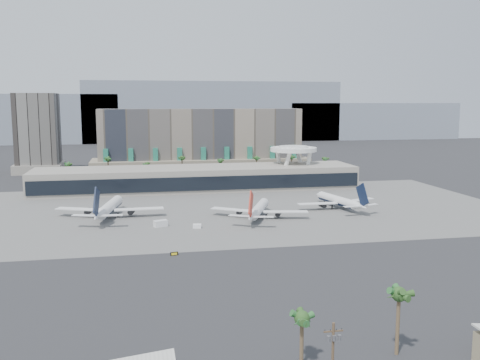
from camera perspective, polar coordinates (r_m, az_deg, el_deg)
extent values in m
plane|color=#232326|center=(180.44, -0.55, -6.56)|extent=(900.00, 900.00, 0.00)
cube|color=#5B5B59|center=(233.32, -3.02, -3.14)|extent=(260.00, 130.00, 0.06)
cube|color=gray|center=(658.64, -24.20, 5.96)|extent=(260.00, 60.00, 55.00)
cube|color=gray|center=(648.09, -2.94, 7.32)|extent=(300.00, 60.00, 70.00)
cube|color=gray|center=(705.09, 13.47, 6.16)|extent=(220.00, 60.00, 45.00)
cube|color=gray|center=(349.89, -4.18, 4.15)|extent=(130.00, 22.00, 42.00)
cube|color=tan|center=(349.44, -4.12, 1.51)|extent=(140.00, 30.00, 10.00)
cube|color=#237960|center=(337.04, -14.10, 1.71)|extent=(3.00, 2.00, 18.00)
cube|color=#237960|center=(336.56, -11.54, 1.79)|extent=(3.00, 2.00, 18.00)
cube|color=#237960|center=(336.75, -8.99, 1.86)|extent=(3.00, 2.00, 18.00)
cube|color=#237960|center=(337.60, -6.45, 1.92)|extent=(3.00, 2.00, 18.00)
cube|color=#237960|center=(339.12, -3.92, 1.98)|extent=(3.00, 2.00, 18.00)
cube|color=#237960|center=(341.29, -1.42, 2.04)|extent=(3.00, 2.00, 18.00)
cube|color=#237960|center=(344.10, 1.05, 2.09)|extent=(3.00, 2.00, 18.00)
cube|color=#237960|center=(347.54, 3.47, 2.14)|extent=(3.00, 2.00, 18.00)
cube|color=#237960|center=(351.59, 5.84, 2.19)|extent=(3.00, 2.00, 18.00)
cube|color=black|center=(377.36, -20.76, 4.70)|extent=(26.00, 26.00, 52.00)
cube|color=gray|center=(379.30, -20.58, 1.23)|extent=(30.00, 30.00, 6.00)
cube|color=gray|center=(286.11, -4.57, 0.19)|extent=(170.00, 32.00, 12.00)
cube|color=black|center=(270.26, -4.18, -0.39)|extent=(168.00, 0.60, 7.00)
cube|color=black|center=(285.18, -4.59, 1.63)|extent=(170.00, 12.00, 2.50)
cylinder|color=white|center=(310.25, 6.49, 1.73)|extent=(6.98, 6.99, 21.89)
cylinder|color=white|center=(306.67, 4.22, 1.68)|extent=(6.98, 6.99, 21.89)
cylinder|color=white|center=(294.50, 4.87, 1.40)|extent=(6.98, 6.99, 21.89)
cylinder|color=white|center=(298.22, 7.22, 1.45)|extent=(6.98, 6.99, 21.89)
cylinder|color=white|center=(301.42, 5.72, 3.27)|extent=(26.00, 26.00, 2.20)
cylinder|color=white|center=(301.31, 5.73, 3.52)|extent=(16.00, 16.00, 1.20)
cylinder|color=brown|center=(321.31, -17.80, 0.71)|extent=(0.70, 0.70, 12.00)
sphere|color=#2D5321|center=(320.64, -17.85, 1.72)|extent=(2.80, 2.80, 2.80)
cylinder|color=brown|center=(319.44, -13.88, 0.83)|extent=(0.70, 0.70, 12.00)
sphere|color=#2D5321|center=(318.77, -13.92, 1.84)|extent=(2.80, 2.80, 2.80)
cylinder|color=brown|center=(319.08, -9.93, 0.94)|extent=(0.70, 0.70, 12.00)
sphere|color=#2D5321|center=(318.41, -9.96, 1.95)|extent=(2.80, 2.80, 2.80)
cylinder|color=brown|center=(320.14, -6.17, 1.04)|extent=(0.70, 0.70, 12.00)
sphere|color=#2D5321|center=(319.48, -6.19, 2.05)|extent=(2.80, 2.80, 2.80)
cylinder|color=brown|center=(322.88, -2.10, 1.14)|extent=(0.70, 0.70, 12.00)
sphere|color=#2D5321|center=(322.22, -2.11, 2.15)|extent=(2.80, 2.80, 2.80)
cylinder|color=brown|center=(326.99, 1.71, 1.23)|extent=(0.70, 0.70, 12.00)
sphere|color=#2D5321|center=(326.34, 1.71, 2.23)|extent=(2.80, 2.80, 2.80)
cylinder|color=brown|center=(332.51, 5.41, 1.32)|extent=(0.70, 0.70, 12.00)
sphere|color=#2D5321|center=(331.87, 5.42, 2.30)|extent=(2.80, 2.80, 2.80)
cylinder|color=brown|center=(339.72, 9.13, 1.40)|extent=(0.70, 0.70, 12.00)
sphere|color=#2D5321|center=(339.09, 9.15, 2.36)|extent=(2.80, 2.80, 2.80)
cylinder|color=#4C3826|center=(90.61, 9.85, -18.27)|extent=(0.44, 0.44, 12.00)
cube|color=#4C3826|center=(88.65, 9.93, -15.61)|extent=(3.20, 0.22, 0.22)
cylinder|color=slate|center=(88.47, 9.43, -16.36)|extent=(0.56, 0.56, 0.90)
cylinder|color=slate|center=(88.77, 10.00, -16.28)|extent=(0.56, 0.56, 0.90)
cylinder|color=slate|center=(89.07, 10.56, -16.21)|extent=(0.56, 0.56, 0.90)
cylinder|color=black|center=(88.09, 9.05, -15.57)|extent=(0.12, 0.12, 0.30)
cylinder|color=black|center=(89.03, 10.81, -15.35)|extent=(0.12, 0.12, 0.30)
cylinder|color=white|center=(224.50, -13.70, -2.81)|extent=(9.64, 30.13, 4.37)
cylinder|color=black|center=(224.53, -13.70, -2.85)|extent=(9.45, 29.53, 4.29)
cone|color=white|center=(240.90, -12.80, -2.03)|extent=(5.18, 5.62, 4.37)
cone|color=white|center=(206.07, -14.90, -3.75)|extent=(6.06, 10.46, 4.37)
cube|color=white|center=(226.59, -16.73, -2.99)|extent=(19.87, 11.52, 0.38)
cube|color=white|center=(221.18, -10.72, -3.05)|extent=(19.80, 4.95, 0.38)
cylinder|color=black|center=(226.44, -15.88, -3.25)|extent=(3.15, 4.73, 2.41)
cylinder|color=black|center=(222.52, -11.52, -3.29)|extent=(3.15, 4.73, 2.41)
cube|color=black|center=(203.42, -15.07, -2.28)|extent=(2.31, 9.87, 11.51)
cube|color=white|center=(206.18, -16.30, -3.64)|extent=(9.06, 5.03, 0.27)
cube|color=white|center=(203.77, -13.63, -3.68)|extent=(8.84, 2.76, 0.27)
cylinder|color=black|center=(236.22, -13.05, -2.99)|extent=(0.55, 0.55, 1.75)
cylinder|color=black|center=(224.87, -14.61, -3.62)|extent=(0.77, 0.77, 1.75)
cylinder|color=black|center=(223.30, -12.86, -3.64)|extent=(0.77, 0.77, 1.75)
cylinder|color=white|center=(216.58, 2.04, -3.08)|extent=(13.91, 26.46, 3.96)
cylinder|color=black|center=(216.61, 2.04, -3.12)|extent=(13.63, 25.93, 3.88)
cone|color=white|center=(231.58, 2.66, -2.33)|extent=(5.35, 5.62, 3.96)
cone|color=white|center=(199.68, 1.23, -3.97)|extent=(7.04, 9.74, 3.96)
cube|color=white|center=(217.72, -0.83, -3.17)|extent=(16.93, 13.31, 0.35)
cube|color=white|center=(214.30, 4.87, -3.39)|extent=(18.23, 7.09, 0.35)
cylinder|color=black|center=(217.80, -0.04, -3.43)|extent=(3.52, 4.49, 2.18)
cylinder|color=black|center=(215.32, 4.10, -3.59)|extent=(3.52, 4.49, 2.18)
cube|color=#B42414|center=(197.21, 1.16, -2.60)|extent=(3.87, 8.50, 10.41)
cube|color=white|center=(199.43, -0.08, -3.83)|extent=(7.93, 5.87, 0.25)
cube|color=white|center=(197.91, 2.46, -3.94)|extent=(8.21, 4.07, 0.25)
cylinder|color=black|center=(227.32, 2.46, -3.25)|extent=(0.49, 0.49, 1.58)
cylinder|color=black|center=(216.71, 1.17, -3.81)|extent=(0.69, 0.69, 1.58)
cylinder|color=black|center=(215.71, 2.83, -3.88)|extent=(0.69, 0.69, 1.58)
cylinder|color=white|center=(239.60, 10.30, -2.13)|extent=(9.23, 26.32, 3.83)
cylinder|color=black|center=(239.62, 10.30, -2.16)|extent=(9.04, 25.79, 3.75)
cone|color=white|center=(252.00, 8.43, -1.57)|extent=(4.65, 5.01, 3.83)
cone|color=white|center=(225.93, 12.66, -2.75)|extent=(5.55, 9.22, 3.83)
cube|color=white|center=(233.33, 8.27, -2.50)|extent=(17.23, 3.87, 0.33)
cube|color=white|center=(244.83, 12.48, -2.10)|extent=(17.28, 10.53, 0.33)
cylinder|color=black|center=(235.40, 8.80, -2.66)|extent=(2.86, 4.18, 2.10)
cylinder|color=black|center=(243.74, 11.86, -2.36)|extent=(2.86, 4.18, 2.10)
cube|color=black|center=(223.90, 12.92, -1.57)|extent=(2.29, 8.59, 10.07)
cube|color=white|center=(222.61, 11.91, -2.77)|extent=(7.79, 2.65, 0.24)
cube|color=white|center=(227.61, 13.69, -2.59)|extent=(7.91, 4.61, 0.24)
cylinder|color=black|center=(248.48, 8.99, -2.35)|extent=(0.48, 0.48, 1.53)
cylinder|color=black|center=(237.65, 9.79, -2.86)|extent=(0.67, 0.67, 1.53)
cylinder|color=black|center=(240.99, 11.02, -2.73)|extent=(0.67, 0.67, 1.53)
cube|color=white|center=(202.98, -8.47, -4.61)|extent=(5.56, 4.14, 2.45)
cube|color=white|center=(199.23, -4.59, -4.93)|extent=(3.31, 2.26, 1.57)
cube|color=black|center=(165.53, -7.03, -7.81)|extent=(2.42, 0.78, 1.09)
cube|color=yellow|center=(165.34, -7.03, -7.83)|extent=(1.73, 0.39, 0.66)
cylinder|color=black|center=(165.53, -7.34, -7.89)|extent=(0.13, 0.13, 0.66)
cylinder|color=black|center=(165.64, -6.73, -7.87)|extent=(0.13, 0.13, 0.66)
cylinder|color=brown|center=(99.57, 6.59, -16.64)|extent=(0.70, 0.70, 8.87)
sphere|color=#2D5321|center=(97.90, 6.63, -14.45)|extent=(2.80, 2.80, 2.80)
cylinder|color=brown|center=(105.83, 16.48, -14.48)|extent=(0.70, 0.70, 11.92)
sphere|color=#2D5321|center=(103.80, 16.61, -11.60)|extent=(2.80, 2.80, 2.80)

